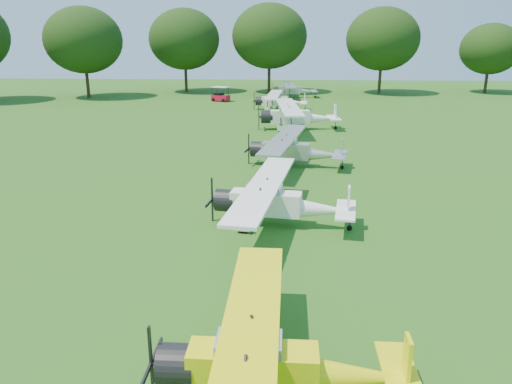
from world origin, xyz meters
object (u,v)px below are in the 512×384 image
(aircraft_3, at_px, (277,200))
(aircraft_4, at_px, (293,148))
(golf_cart, at_px, (220,96))
(aircraft_2, at_px, (273,362))
(aircraft_6, at_px, (279,100))
(aircraft_7, at_px, (293,89))
(aircraft_5, at_px, (296,115))

(aircraft_3, xyz_separation_m, aircraft_4, (0.80, 10.74, -0.01))
(golf_cart, bearing_deg, aircraft_2, -58.16)
(aircraft_3, distance_m, golf_cart, 45.30)
(aircraft_3, bearing_deg, aircraft_4, 93.50)
(aircraft_6, height_order, golf_cart, aircraft_6)
(aircraft_3, xyz_separation_m, aircraft_7, (1.09, 49.36, -0.03))
(aircraft_5, xyz_separation_m, aircraft_7, (-0.09, 25.05, -0.20))
(aircraft_4, relative_size, aircraft_7, 1.03)
(aircraft_3, height_order, aircraft_6, aircraft_3)
(aircraft_2, distance_m, aircraft_5, 35.74)
(aircraft_6, bearing_deg, aircraft_3, -85.81)
(aircraft_7, bearing_deg, aircraft_4, -93.51)
(aircraft_2, distance_m, golf_cart, 56.58)
(aircraft_2, bearing_deg, aircraft_4, 88.59)
(aircraft_3, bearing_deg, aircraft_6, 98.73)
(aircraft_3, bearing_deg, aircraft_5, 94.97)
(aircraft_2, distance_m, aircraft_6, 48.39)
(aircraft_2, height_order, golf_cart, aircraft_2)
(aircraft_4, distance_m, aircraft_7, 38.62)
(aircraft_3, xyz_separation_m, golf_cart, (-8.42, 44.51, -0.57))
(aircraft_4, xyz_separation_m, aircraft_5, (0.38, 13.57, 0.17))
(aircraft_7, xyz_separation_m, golf_cart, (-9.51, -4.86, -0.53))
(aircraft_5, relative_size, aircraft_6, 1.19)
(aircraft_7, bearing_deg, aircraft_3, -94.33)
(aircraft_3, distance_m, aircraft_7, 49.37)
(aircraft_3, bearing_deg, aircraft_2, -81.33)
(aircraft_2, distance_m, aircraft_3, 11.41)
(aircraft_4, relative_size, aircraft_6, 1.05)
(aircraft_4, xyz_separation_m, golf_cart, (-9.22, 33.76, -0.56))
(aircraft_3, height_order, aircraft_7, aircraft_3)
(aircraft_6, relative_size, golf_cart, 3.94)
(aircraft_3, relative_size, aircraft_6, 1.05)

